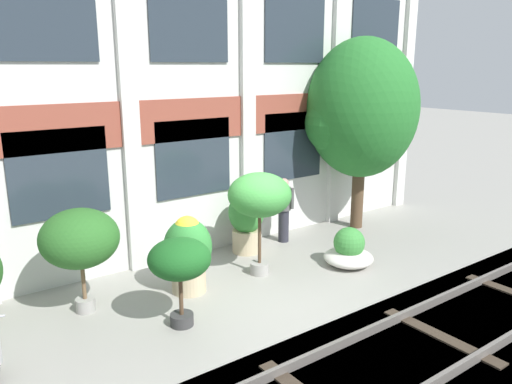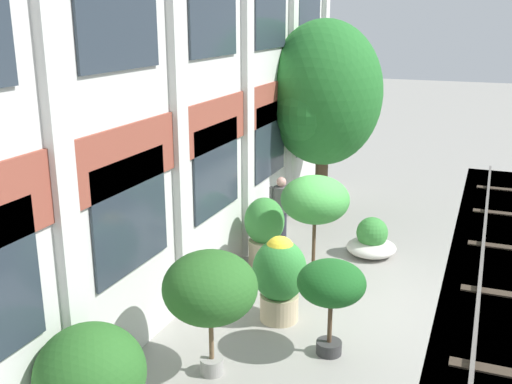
{
  "view_description": "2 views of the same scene",
  "coord_description": "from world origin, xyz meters",
  "px_view_note": "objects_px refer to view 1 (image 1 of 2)",
  "views": [
    {
      "loc": [
        -5.3,
        -6.92,
        4.22
      ],
      "look_at": [
        0.33,
        0.79,
        1.8
      ],
      "focal_mm": 35.0,
      "sensor_mm": 36.0,
      "label": 1
    },
    {
      "loc": [
        -9.82,
        -2.04,
        5.02
      ],
      "look_at": [
        0.14,
        1.93,
        1.83
      ],
      "focal_mm": 42.0,
      "sensor_mm": 36.0,
      "label": 2
    }
  ],
  "objects_px": {
    "resident_by_doorway": "(284,208)",
    "broadleaf_tree": "(362,112)",
    "potted_plant_terracotta_small": "(80,239)",
    "potted_plant_wide_bowl": "(349,251)",
    "potted_plant_low_pan": "(180,261)",
    "potted_plant_stone_basin": "(188,250)",
    "potted_plant_glazed_jar": "(246,220)",
    "potted_plant_tall_urn": "(260,197)"
  },
  "relations": [
    {
      "from": "potted_plant_stone_basin",
      "to": "broadleaf_tree",
      "type": "bearing_deg",
      "value": 8.67
    },
    {
      "from": "potted_plant_terracotta_small",
      "to": "potted_plant_wide_bowl",
      "type": "distance_m",
      "value": 5.56
    },
    {
      "from": "broadleaf_tree",
      "to": "potted_plant_terracotta_small",
      "type": "distance_m",
      "value": 7.66
    },
    {
      "from": "potted_plant_tall_urn",
      "to": "resident_by_doorway",
      "type": "distance_m",
      "value": 2.23
    },
    {
      "from": "broadleaf_tree",
      "to": "potted_plant_stone_basin",
      "type": "distance_m",
      "value": 6.07
    },
    {
      "from": "broadleaf_tree",
      "to": "potted_plant_low_pan",
      "type": "xyz_separation_m",
      "value": [
        -6.3,
        -1.92,
        -1.95
      ]
    },
    {
      "from": "potted_plant_glazed_jar",
      "to": "potted_plant_tall_urn",
      "type": "xyz_separation_m",
      "value": [
        -0.52,
        -1.21,
        0.88
      ]
    },
    {
      "from": "potted_plant_glazed_jar",
      "to": "potted_plant_tall_urn",
      "type": "distance_m",
      "value": 1.58
    },
    {
      "from": "potted_plant_tall_urn",
      "to": "resident_by_doorway",
      "type": "relative_size",
      "value": 1.35
    },
    {
      "from": "broadleaf_tree",
      "to": "potted_plant_stone_basin",
      "type": "bearing_deg",
      "value": -171.33
    },
    {
      "from": "potted_plant_terracotta_small",
      "to": "potted_plant_wide_bowl",
      "type": "bearing_deg",
      "value": -13.41
    },
    {
      "from": "broadleaf_tree",
      "to": "potted_plant_terracotta_small",
      "type": "relative_size",
      "value": 2.64
    },
    {
      "from": "potted_plant_stone_basin",
      "to": "potted_plant_wide_bowl",
      "type": "bearing_deg",
      "value": -14.62
    },
    {
      "from": "potted_plant_stone_basin",
      "to": "potted_plant_glazed_jar",
      "type": "bearing_deg",
      "value": 27.11
    },
    {
      "from": "potted_plant_terracotta_small",
      "to": "potted_plant_tall_urn",
      "type": "xyz_separation_m",
      "value": [
        3.47,
        -0.5,
        0.32
      ]
    },
    {
      "from": "resident_by_doorway",
      "to": "broadleaf_tree",
      "type": "bearing_deg",
      "value": 146.81
    },
    {
      "from": "potted_plant_terracotta_small",
      "to": "potted_plant_tall_urn",
      "type": "distance_m",
      "value": 3.52
    },
    {
      "from": "potted_plant_glazed_jar",
      "to": "potted_plant_stone_basin",
      "type": "bearing_deg",
      "value": -152.89
    },
    {
      "from": "potted_plant_low_pan",
      "to": "potted_plant_stone_basin",
      "type": "bearing_deg",
      "value": 55.83
    },
    {
      "from": "broadleaf_tree",
      "to": "potted_plant_stone_basin",
      "type": "relative_size",
      "value": 3.27
    },
    {
      "from": "potted_plant_stone_basin",
      "to": "potted_plant_glazed_jar",
      "type": "xyz_separation_m",
      "value": [
        2.11,
        1.08,
        -0.06
      ]
    },
    {
      "from": "potted_plant_stone_basin",
      "to": "potted_plant_wide_bowl",
      "type": "relative_size",
      "value": 1.41
    },
    {
      "from": "potted_plant_low_pan",
      "to": "potted_plant_tall_urn",
      "type": "bearing_deg",
      "value": 22.18
    },
    {
      "from": "potted_plant_terracotta_small",
      "to": "potted_plant_stone_basin",
      "type": "height_order",
      "value": "potted_plant_terracotta_small"
    },
    {
      "from": "broadleaf_tree",
      "to": "resident_by_doorway",
      "type": "height_order",
      "value": "broadleaf_tree"
    },
    {
      "from": "potted_plant_low_pan",
      "to": "broadleaf_tree",
      "type": "bearing_deg",
      "value": 16.98
    },
    {
      "from": "broadleaf_tree",
      "to": "potted_plant_tall_urn",
      "type": "height_order",
      "value": "broadleaf_tree"
    },
    {
      "from": "broadleaf_tree",
      "to": "potted_plant_low_pan",
      "type": "distance_m",
      "value": 6.87
    },
    {
      "from": "potted_plant_stone_basin",
      "to": "potted_plant_glazed_jar",
      "type": "distance_m",
      "value": 2.37
    },
    {
      "from": "potted_plant_terracotta_small",
      "to": "potted_plant_tall_urn",
      "type": "bearing_deg",
      "value": -8.15
    },
    {
      "from": "potted_plant_stone_basin",
      "to": "potted_plant_low_pan",
      "type": "bearing_deg",
      "value": -124.17
    },
    {
      "from": "potted_plant_terracotta_small",
      "to": "resident_by_doorway",
      "type": "relative_size",
      "value": 1.17
    },
    {
      "from": "potted_plant_glazed_jar",
      "to": "potted_plant_tall_urn",
      "type": "bearing_deg",
      "value": -113.16
    },
    {
      "from": "potted_plant_stone_basin",
      "to": "resident_by_doorway",
      "type": "relative_size",
      "value": 0.95
    },
    {
      "from": "potted_plant_low_pan",
      "to": "potted_plant_terracotta_small",
      "type": "bearing_deg",
      "value": 128.41
    },
    {
      "from": "potted_plant_glazed_jar",
      "to": "potted_plant_wide_bowl",
      "type": "xyz_separation_m",
      "value": [
        1.33,
        -1.98,
        -0.46
      ]
    },
    {
      "from": "broadleaf_tree",
      "to": "potted_plant_low_pan",
      "type": "height_order",
      "value": "broadleaf_tree"
    },
    {
      "from": "resident_by_doorway",
      "to": "potted_plant_tall_urn",
      "type": "bearing_deg",
      "value": 10.48
    },
    {
      "from": "potted_plant_low_pan",
      "to": "potted_plant_wide_bowl",
      "type": "xyz_separation_m",
      "value": [
        4.17,
        0.18,
        -0.82
      ]
    },
    {
      "from": "potted_plant_terracotta_small",
      "to": "potted_plant_tall_urn",
      "type": "relative_size",
      "value": 0.87
    },
    {
      "from": "resident_by_doorway",
      "to": "potted_plant_terracotta_small",
      "type": "bearing_deg",
      "value": -18.08
    },
    {
      "from": "potted_plant_terracotta_small",
      "to": "potted_plant_glazed_jar",
      "type": "height_order",
      "value": "potted_plant_terracotta_small"
    }
  ]
}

